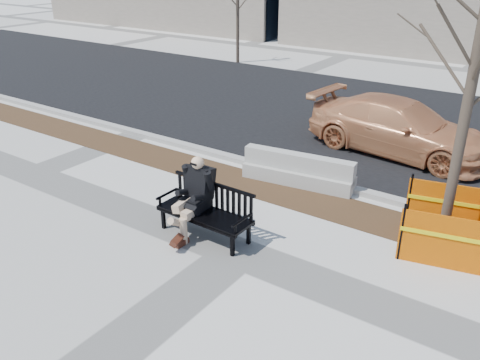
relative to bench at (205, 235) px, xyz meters
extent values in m
plane|color=beige|center=(0.87, -0.13, 0.00)|extent=(120.00, 120.00, 0.00)
cube|color=#47301C|center=(0.87, 2.47, 0.00)|extent=(40.00, 1.20, 0.02)
cube|color=black|center=(0.87, 8.67, 0.00)|extent=(60.00, 10.40, 0.01)
cube|color=#9E9B93|center=(0.87, 3.42, 0.06)|extent=(60.00, 0.25, 0.12)
imported|color=tan|center=(1.53, 6.41, 0.00)|extent=(5.13, 2.53, 1.43)
camera|label=1|loc=(5.32, -6.49, 4.98)|focal=37.69mm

